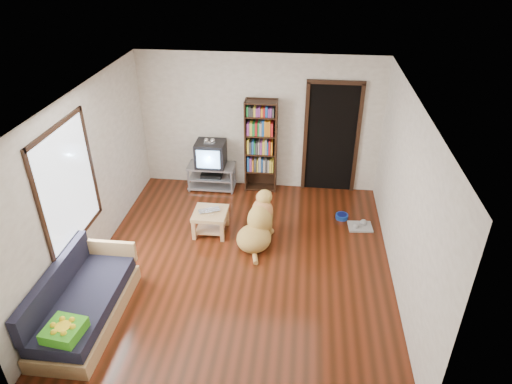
# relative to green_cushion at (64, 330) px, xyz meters

# --- Properties ---
(ground) EXTENTS (5.00, 5.00, 0.00)m
(ground) POSITION_rel_green_cushion_xyz_m (1.75, 2.03, -0.49)
(ground) COLOR #531E0E
(ground) RESTS_ON ground
(ceiling) EXTENTS (5.00, 5.00, 0.00)m
(ceiling) POSITION_rel_green_cushion_xyz_m (1.75, 2.03, 2.11)
(ceiling) COLOR white
(ceiling) RESTS_ON ground
(wall_back) EXTENTS (4.50, 0.00, 4.50)m
(wall_back) POSITION_rel_green_cushion_xyz_m (1.75, 4.53, 0.81)
(wall_back) COLOR silver
(wall_back) RESTS_ON ground
(wall_front) EXTENTS (4.50, 0.00, 4.50)m
(wall_front) POSITION_rel_green_cushion_xyz_m (1.75, -0.47, 0.81)
(wall_front) COLOR silver
(wall_front) RESTS_ON ground
(wall_left) EXTENTS (0.00, 5.00, 5.00)m
(wall_left) POSITION_rel_green_cushion_xyz_m (-0.50, 2.03, 0.81)
(wall_left) COLOR silver
(wall_left) RESTS_ON ground
(wall_right) EXTENTS (0.00, 5.00, 5.00)m
(wall_right) POSITION_rel_green_cushion_xyz_m (4.00, 2.03, 0.81)
(wall_right) COLOR silver
(wall_right) RESTS_ON ground
(green_cushion) EXTENTS (0.45, 0.45, 0.13)m
(green_cushion) POSITION_rel_green_cushion_xyz_m (0.00, 0.00, 0.00)
(green_cushion) COLOR green
(green_cushion) RESTS_ON sofa
(laptop) EXTENTS (0.42, 0.35, 0.03)m
(laptop) POSITION_rel_green_cushion_xyz_m (1.12, 2.76, -0.07)
(laptop) COLOR silver
(laptop) RESTS_ON coffee_table
(dog_bowl) EXTENTS (0.22, 0.22, 0.08)m
(dog_bowl) POSITION_rel_green_cushion_xyz_m (3.34, 3.45, -0.45)
(dog_bowl) COLOR #163C99
(dog_bowl) RESTS_ON ground
(grey_rag) EXTENTS (0.42, 0.35, 0.03)m
(grey_rag) POSITION_rel_green_cushion_xyz_m (3.64, 3.20, -0.47)
(grey_rag) COLOR #A2A2A2
(grey_rag) RESTS_ON ground
(window) EXTENTS (0.03, 1.46, 1.70)m
(window) POSITION_rel_green_cushion_xyz_m (-0.48, 1.53, 1.01)
(window) COLOR white
(window) RESTS_ON wall_left
(doorway) EXTENTS (1.03, 0.05, 2.19)m
(doorway) POSITION_rel_green_cushion_xyz_m (3.10, 4.51, 0.63)
(doorway) COLOR black
(doorway) RESTS_ON wall_back
(tv_stand) EXTENTS (0.90, 0.45, 0.50)m
(tv_stand) POSITION_rel_green_cushion_xyz_m (0.85, 4.28, -0.22)
(tv_stand) COLOR #99999E
(tv_stand) RESTS_ON ground
(crt_tv) EXTENTS (0.55, 0.52, 0.58)m
(crt_tv) POSITION_rel_green_cushion_xyz_m (0.85, 4.30, 0.26)
(crt_tv) COLOR black
(crt_tv) RESTS_ON tv_stand
(bookshelf) EXTENTS (0.60, 0.30, 1.80)m
(bookshelf) POSITION_rel_green_cushion_xyz_m (1.80, 4.37, 0.51)
(bookshelf) COLOR black
(bookshelf) RESTS_ON ground
(sofa) EXTENTS (0.80, 1.80, 0.80)m
(sofa) POSITION_rel_green_cushion_xyz_m (-0.12, 0.65, -0.23)
(sofa) COLOR tan
(sofa) RESTS_ON ground
(coffee_table) EXTENTS (0.55, 0.55, 0.40)m
(coffee_table) POSITION_rel_green_cushion_xyz_m (1.12, 2.79, -0.21)
(coffee_table) COLOR tan
(coffee_table) RESTS_ON ground
(dog) EXTENTS (0.71, 1.07, 0.88)m
(dog) POSITION_rel_green_cushion_xyz_m (1.94, 2.59, -0.17)
(dog) COLOR #B38545
(dog) RESTS_ON ground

